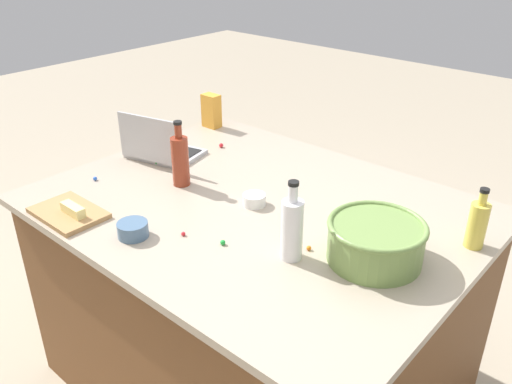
{
  "coord_description": "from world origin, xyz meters",
  "views": [
    {
      "loc": [
        -1.16,
        1.32,
        1.85
      ],
      "look_at": [
        0.0,
        0.0,
        0.95
      ],
      "focal_mm": 37.24,
      "sensor_mm": 36.0,
      "label": 1
    }
  ],
  "objects": [
    {
      "name": "candy_2",
      "position": [
        0.56,
        0.02,
        0.91
      ],
      "size": [
        0.02,
        0.02,
        0.02
      ],
      "primitive_type": "sphere",
      "color": "green",
      "rests_on": "island_counter"
    },
    {
      "name": "butter_stick_left",
      "position": [
        0.42,
        0.51,
        0.94
      ],
      "size": [
        0.11,
        0.04,
        0.04
      ],
      "primitive_type": "cube",
      "rotation": [
        0.0,
        0.0,
        -0.01
      ],
      "color": "#F4E58C",
      "rests_on": "cutting_board"
    },
    {
      "name": "candy_bag",
      "position": [
        0.72,
        -0.48,
        0.99
      ],
      "size": [
        0.09,
        0.06,
        0.17
      ],
      "primitive_type": "cube",
      "color": "gold",
      "rests_on": "island_counter"
    },
    {
      "name": "candy_1",
      "position": [
        0.04,
        0.33,
        0.91
      ],
      "size": [
        0.01,
        0.01,
        0.01
      ],
      "primitive_type": "sphere",
      "color": "red",
      "rests_on": "island_counter"
    },
    {
      "name": "candy_0",
      "position": [
        -0.1,
        0.28,
        0.91
      ],
      "size": [
        0.02,
        0.02,
        0.02
      ],
      "primitive_type": "sphere",
      "color": "green",
      "rests_on": "island_counter"
    },
    {
      "name": "candy_3",
      "position": [
        0.58,
        -0.15,
        0.91
      ],
      "size": [
        0.02,
        0.02,
        0.02
      ],
      "primitive_type": "sphere",
      "color": "green",
      "rests_on": "island_counter"
    },
    {
      "name": "ground_plane",
      "position": [
        0.0,
        0.0,
        0.0
      ],
      "size": [
        12.0,
        12.0,
        0.0
      ],
      "primitive_type": "plane",
      "color": "#B7A88E"
    },
    {
      "name": "candy_6",
      "position": [
        -0.34,
        0.12,
        0.91
      ],
      "size": [
        0.02,
        0.02,
        0.02
      ],
      "primitive_type": "sphere",
      "color": "orange",
      "rests_on": "island_counter"
    },
    {
      "name": "cutting_board",
      "position": [
        0.45,
        0.51,
        0.91
      ],
      "size": [
        0.27,
        0.18,
        0.02
      ],
      "primitive_type": "cube",
      "color": "#AD7F4C",
      "rests_on": "island_counter"
    },
    {
      "name": "candy_5",
      "position": [
        0.49,
        -0.31,
        0.91
      ],
      "size": [
        0.02,
        0.02,
        0.02
      ],
      "primitive_type": "sphere",
      "color": "red",
      "rests_on": "island_counter"
    },
    {
      "name": "laptop",
      "position": [
        0.6,
        -0.04,
        0.95
      ],
      "size": [
        0.35,
        0.29,
        0.22
      ],
      "color": "#B7B7BC",
      "rests_on": "island_counter"
    },
    {
      "name": "bottle_oil",
      "position": [
        -0.72,
        -0.25,
        0.98
      ],
      "size": [
        0.06,
        0.06,
        0.21
      ],
      "color": "#DBC64C",
      "rests_on": "island_counter"
    },
    {
      "name": "bottle_vinegar",
      "position": [
        -0.32,
        0.19,
        1.01
      ],
      "size": [
        0.07,
        0.07,
        0.27
      ],
      "color": "white",
      "rests_on": "island_counter"
    },
    {
      "name": "ramekin_small",
      "position": [
        0.16,
        0.44,
        0.93
      ],
      "size": [
        0.1,
        0.1,
        0.05
      ],
      "primitive_type": "cylinder",
      "color": "slate",
      "rests_on": "island_counter"
    },
    {
      "name": "bottle_soy",
      "position": [
        0.33,
        0.07,
        1.01
      ],
      "size": [
        0.07,
        0.07,
        0.27
      ],
      "color": "maroon",
      "rests_on": "island_counter"
    },
    {
      "name": "mixing_bowl_large",
      "position": [
        -0.52,
        0.03,
        0.97
      ],
      "size": [
        0.31,
        0.31,
        0.13
      ],
      "color": "#72934C",
      "rests_on": "island_counter"
    },
    {
      "name": "island_counter",
      "position": [
        0.0,
        0.0,
        0.45
      ],
      "size": [
        1.6,
        1.24,
        0.9
      ],
      "color": "brown",
      "rests_on": "ground"
    },
    {
      "name": "candy_4",
      "position": [
        0.63,
        0.28,
        0.91
      ],
      "size": [
        0.02,
        0.02,
        0.02
      ],
      "primitive_type": "sphere",
      "color": "blue",
      "rests_on": "island_counter"
    },
    {
      "name": "ramekin_medium",
      "position": [
        -0.0,
        0.01,
        0.92
      ],
      "size": [
        0.09,
        0.09,
        0.04
      ],
      "primitive_type": "cylinder",
      "color": "white",
      "rests_on": "island_counter"
    }
  ]
}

